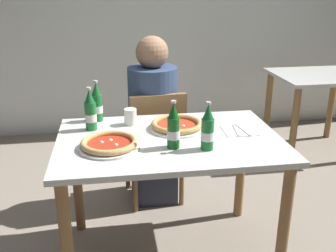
% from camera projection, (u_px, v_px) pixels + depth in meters
% --- Properties ---
extents(back_wall_tiled, '(7.00, 0.10, 2.60)m').
position_uv_depth(back_wall_tiled, '(136.00, 7.00, 3.94)').
color(back_wall_tiled, silver).
rests_on(back_wall_tiled, ground_plane).
extents(dining_table_main, '(1.20, 0.80, 0.75)m').
position_uv_depth(dining_table_main, '(169.00, 157.00, 2.13)').
color(dining_table_main, silver).
rests_on(dining_table_main, ground_plane).
extents(chair_behind_table, '(0.44, 0.44, 0.85)m').
position_uv_depth(chair_behind_table, '(155.00, 141.00, 2.75)').
color(chair_behind_table, olive).
rests_on(chair_behind_table, ground_plane).
extents(diner_seated, '(0.34, 0.34, 1.21)m').
position_uv_depth(diner_seated, '(153.00, 125.00, 2.76)').
color(diner_seated, '#2D3342').
rests_on(diner_seated, ground_plane).
extents(dining_table_background, '(0.80, 0.70, 0.75)m').
position_uv_depth(dining_table_background, '(317.00, 91.00, 3.59)').
color(dining_table_background, silver).
rests_on(dining_table_background, ground_plane).
extents(pizza_margherita_near, '(0.32, 0.32, 0.04)m').
position_uv_depth(pizza_margherita_near, '(177.00, 125.00, 2.21)').
color(pizza_margherita_near, white).
rests_on(pizza_margherita_near, dining_table_main).
extents(pizza_marinara_far, '(0.32, 0.32, 0.04)m').
position_uv_depth(pizza_marinara_far, '(109.00, 144.00, 1.96)').
color(pizza_marinara_far, white).
rests_on(pizza_marinara_far, dining_table_main).
extents(beer_bottle_left, '(0.07, 0.07, 0.25)m').
position_uv_depth(beer_bottle_left, '(174.00, 128.00, 1.93)').
color(beer_bottle_left, '#14591E').
rests_on(beer_bottle_left, dining_table_main).
extents(beer_bottle_center, '(0.07, 0.07, 0.25)m').
position_uv_depth(beer_bottle_center, '(97.00, 104.00, 2.32)').
color(beer_bottle_center, '#196B2D').
rests_on(beer_bottle_center, dining_table_main).
extents(beer_bottle_right, '(0.07, 0.07, 0.25)m').
position_uv_depth(beer_bottle_right, '(208.00, 130.00, 1.91)').
color(beer_bottle_right, '#196B2D').
rests_on(beer_bottle_right, dining_table_main).
extents(beer_bottle_extra, '(0.07, 0.07, 0.25)m').
position_uv_depth(beer_bottle_extra, '(90.00, 112.00, 2.17)').
color(beer_bottle_extra, '#196B2D').
rests_on(beer_bottle_extra, dining_table_main).
extents(napkin_with_cutlery, '(0.19, 0.19, 0.01)m').
position_uv_depth(napkin_with_cutlery, '(239.00, 130.00, 2.19)').
color(napkin_with_cutlery, white).
rests_on(napkin_with_cutlery, dining_table_main).
extents(paper_cup, '(0.07, 0.07, 0.09)m').
position_uv_depth(paper_cup, '(130.00, 117.00, 2.27)').
color(paper_cup, white).
rests_on(paper_cup, dining_table_main).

